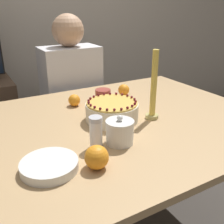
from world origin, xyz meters
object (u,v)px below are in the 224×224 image
object	(u,v)px
sugar_bowl	(120,132)
candle	(153,91)
sugar_shaker	(96,132)
cake	(112,111)
person_man_blue_shirt	(73,109)

from	to	relation	value
sugar_bowl	candle	world-z (taller)	candle
sugar_shaker	candle	world-z (taller)	candle
sugar_shaker	candle	size ratio (longest dim) A/B	0.39
cake	candle	size ratio (longest dim) A/B	0.76
sugar_shaker	person_man_blue_shirt	world-z (taller)	person_man_blue_shirt
sugar_bowl	sugar_shaker	bearing A→B (deg)	171.85
sugar_shaker	person_man_blue_shirt	distance (m)	1.00
cake	person_man_blue_shirt	xyz separation A→B (m)	(0.08, 0.74, -0.26)
sugar_bowl	person_man_blue_shirt	size ratio (longest dim) A/B	0.10
cake	person_man_blue_shirt	bearing A→B (deg)	83.55
cake	candle	bearing A→B (deg)	-22.57
cake	sugar_bowl	distance (m)	0.22
sugar_bowl	cake	bearing A→B (deg)	68.02
candle	person_man_blue_shirt	distance (m)	0.89
sugar_shaker	cake	bearing A→B (deg)	46.84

